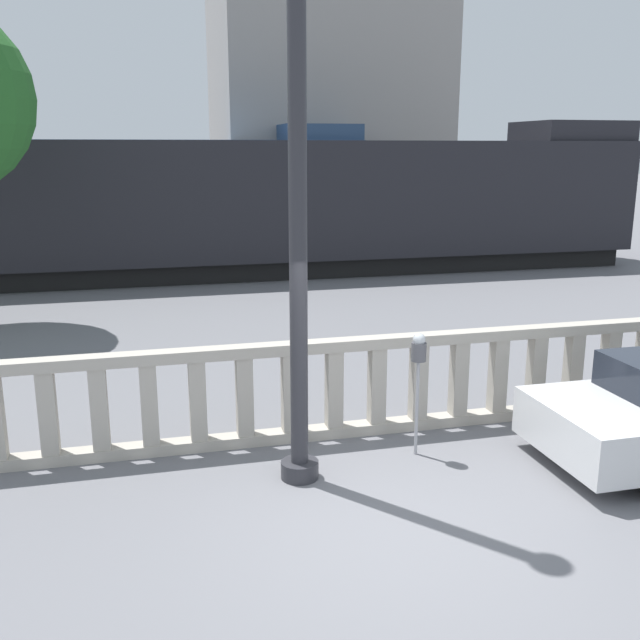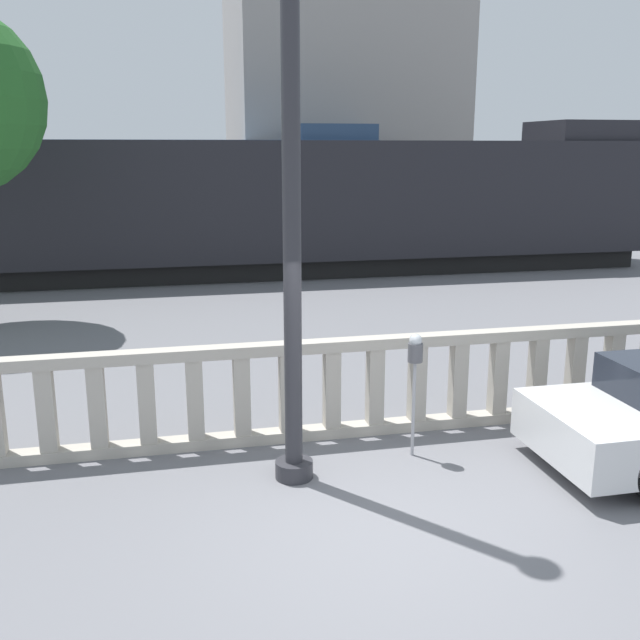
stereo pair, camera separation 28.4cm
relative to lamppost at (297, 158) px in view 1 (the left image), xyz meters
The scene contains 6 objects.
ground_plane 3.87m from the lamppost, 63.24° to the right, with size 160.00×160.00×0.00m, color slate.
balustrade 3.17m from the lamppost, 57.03° to the left, with size 15.94×0.24×1.30m.
lamppost is the anchor object (origin of this frame).
parking_meter 2.78m from the lamppost, 10.59° to the left, with size 0.18×0.18×1.53m.
train_near 13.33m from the lamppost, 93.75° to the left, with size 28.54×2.87×4.43m.
building_block 27.02m from the lamppost, 75.03° to the left, with size 9.70×8.37×14.24m.
Camera 1 is at (-2.29, -5.91, 3.66)m, focal length 40.00 mm.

